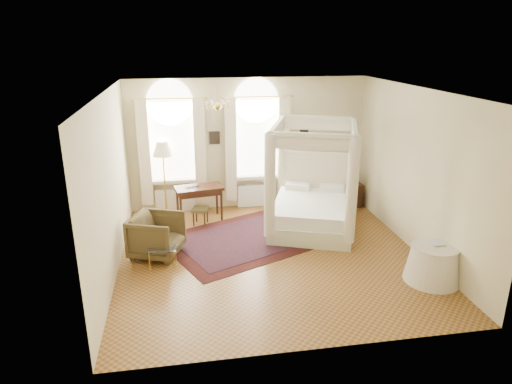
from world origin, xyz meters
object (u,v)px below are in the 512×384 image
at_px(canopy_bed, 312,206).
at_px(nightstand, 353,195).
at_px(stool, 200,211).
at_px(armchair, 157,236).
at_px(side_table, 433,264).
at_px(coffee_table, 162,250).
at_px(floor_lamp, 163,153).
at_px(writing_desk, 199,192).

bearing_deg(canopy_bed, nightstand, 40.90).
distance_m(canopy_bed, stool, 2.63).
bearing_deg(nightstand, armchair, -157.24).
relative_size(stool, side_table, 0.44).
bearing_deg(coffee_table, side_table, -16.09).
relative_size(coffee_table, floor_lamp, 0.31).
xyz_separation_m(coffee_table, side_table, (4.85, -1.40, 0.00)).
relative_size(writing_desk, coffee_table, 2.11).
bearing_deg(floor_lamp, armchair, -93.52).
height_order(writing_desk, armchair, armchair).
distance_m(canopy_bed, side_table, 3.06).
bearing_deg(writing_desk, side_table, -42.37).
bearing_deg(stool, armchair, -122.37).
distance_m(writing_desk, coffee_table, 2.44).
bearing_deg(canopy_bed, armchair, -167.29).
xyz_separation_m(nightstand, side_table, (0.00, -3.96, 0.03)).
relative_size(nightstand, floor_lamp, 0.33).
relative_size(stool, coffee_table, 0.77).
bearing_deg(side_table, stool, 140.03).
distance_m(canopy_bed, floor_lamp, 3.79).
bearing_deg(writing_desk, armchair, -117.87).
bearing_deg(writing_desk, floor_lamp, 148.21).
bearing_deg(floor_lamp, stool, -44.66).
relative_size(nightstand, writing_desk, 0.51).
bearing_deg(armchair, stool, -11.03).
bearing_deg(coffee_table, nightstand, 27.80).
distance_m(stool, side_table, 5.25).
relative_size(stool, armchair, 0.46).
xyz_separation_m(coffee_table, floor_lamp, (0.02, 2.77, 1.25)).
relative_size(canopy_bed, writing_desk, 2.27).
height_order(nightstand, stool, nightstand).
bearing_deg(floor_lamp, canopy_bed, -24.45).
height_order(nightstand, coffee_table, nightstand).
bearing_deg(nightstand, side_table, -90.00).
height_order(canopy_bed, coffee_table, canopy_bed).
relative_size(armchair, floor_lamp, 0.51).
xyz_separation_m(canopy_bed, stool, (-2.52, 0.71, -0.22)).
relative_size(writing_desk, stool, 2.72).
xyz_separation_m(armchair, coffee_table, (0.12, -0.47, -0.10)).
distance_m(armchair, coffee_table, 0.50).
height_order(canopy_bed, writing_desk, canopy_bed).
bearing_deg(side_table, nightstand, 90.00).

